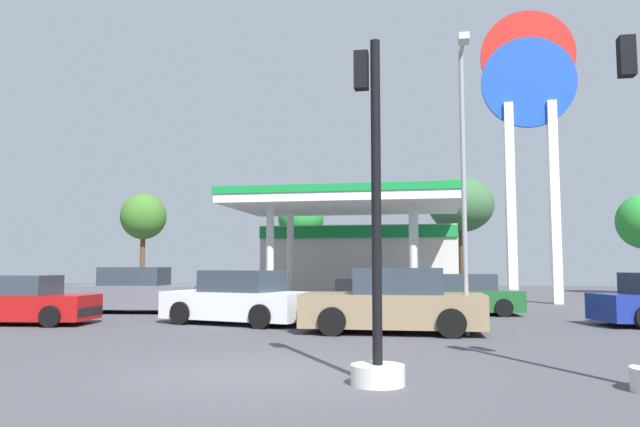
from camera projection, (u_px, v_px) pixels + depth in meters
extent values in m
plane|color=#47474C|center=(252.00, 374.00, 9.16)|extent=(90.00, 90.00, 0.00)
cube|color=beige|center=(363.00, 263.00, 32.43)|extent=(9.86, 6.00, 3.71)
cube|color=#148C38|center=(356.00, 232.00, 29.57)|extent=(9.86, 0.12, 0.60)
cube|color=white|center=(346.00, 205.00, 26.11)|extent=(9.73, 6.73, 0.35)
cube|color=#148C38|center=(346.00, 197.00, 26.14)|extent=(9.83, 6.83, 0.30)
cylinder|color=silver|center=(270.00, 256.00, 24.61)|extent=(0.32, 0.32, 4.16)
cylinder|color=silver|center=(413.00, 255.00, 23.58)|extent=(0.32, 0.32, 4.16)
cylinder|color=silver|center=(290.00, 257.00, 28.24)|extent=(0.32, 0.32, 4.16)
cylinder|color=silver|center=(415.00, 257.00, 27.21)|extent=(0.32, 0.32, 4.16)
cube|color=#4C4C51|center=(346.00, 292.00, 25.77)|extent=(0.90, 0.60, 1.10)
cube|color=white|center=(511.00, 202.00, 27.02)|extent=(0.40, 0.56, 9.11)
cube|color=white|center=(554.00, 201.00, 26.69)|extent=(0.40, 0.56, 9.11)
cylinder|color=blue|center=(529.00, 82.00, 27.34)|extent=(4.22, 0.22, 4.22)
cylinder|color=red|center=(528.00, 55.00, 27.47)|extent=(4.22, 0.22, 4.22)
cube|color=white|center=(528.00, 69.00, 27.46)|extent=(3.88, 0.08, 0.76)
cylinder|color=black|center=(612.00, 313.00, 17.28)|extent=(0.66, 0.35, 0.62)
cylinder|color=black|center=(78.00, 312.00, 17.73)|extent=(0.61, 0.27, 0.59)
cylinder|color=black|center=(51.00, 316.00, 16.15)|extent=(0.61, 0.27, 0.59)
cylinder|color=black|center=(0.00, 312.00, 17.89)|extent=(0.61, 0.27, 0.59)
cube|color=#A51111|center=(24.00, 307.00, 17.03)|extent=(4.03, 2.04, 0.70)
cube|color=#2D3842|center=(21.00, 286.00, 17.10)|extent=(1.99, 1.64, 0.59)
cube|color=black|center=(89.00, 311.00, 16.90)|extent=(0.28, 1.55, 0.22)
cylinder|color=black|center=(184.00, 301.00, 22.24)|extent=(0.71, 0.33, 0.69)
cylinder|color=black|center=(170.00, 305.00, 20.41)|extent=(0.71, 0.33, 0.69)
cylinder|color=black|center=(111.00, 301.00, 22.37)|extent=(0.71, 0.33, 0.69)
cylinder|color=black|center=(89.00, 304.00, 20.53)|extent=(0.71, 0.33, 0.69)
cube|color=slate|center=(139.00, 297.00, 21.41)|extent=(4.71, 2.47, 0.81)
cube|color=#2D3842|center=(135.00, 277.00, 21.48)|extent=(2.35, 1.94, 0.69)
cube|color=black|center=(200.00, 300.00, 21.30)|extent=(0.37, 1.79, 0.26)
cylinder|color=black|center=(429.00, 307.00, 19.74)|extent=(0.60, 0.25, 0.59)
cylinder|color=black|center=(425.00, 304.00, 21.31)|extent=(0.60, 0.25, 0.59)
cylinder|color=black|center=(504.00, 308.00, 19.52)|extent=(0.60, 0.25, 0.59)
cylinder|color=black|center=(494.00, 305.00, 21.09)|extent=(0.60, 0.25, 0.59)
cube|color=#1E5928|center=(463.00, 300.00, 20.43)|extent=(4.00, 1.95, 0.70)
cube|color=#2D3842|center=(466.00, 282.00, 20.47)|extent=(1.96, 1.59, 0.59)
cube|color=black|center=(407.00, 303.00, 20.59)|extent=(0.24, 1.54, 0.22)
cylinder|color=black|center=(181.00, 313.00, 16.95)|extent=(0.69, 0.39, 0.65)
cylinder|color=black|center=(217.00, 309.00, 18.52)|extent=(0.69, 0.39, 0.65)
cylinder|color=black|center=(261.00, 316.00, 15.80)|extent=(0.69, 0.39, 0.65)
cylinder|color=black|center=(292.00, 312.00, 17.36)|extent=(0.69, 0.39, 0.65)
cube|color=silver|center=(237.00, 305.00, 17.18)|extent=(4.60, 2.88, 0.77)
cube|color=#2D3842|center=(242.00, 282.00, 17.17)|extent=(2.39, 2.08, 0.65)
cube|color=black|center=(180.00, 307.00, 18.08)|extent=(0.58, 1.67, 0.24)
cylinder|color=black|center=(332.00, 321.00, 14.19)|extent=(0.69, 0.24, 0.68)
cylinder|color=black|center=(342.00, 315.00, 16.00)|extent=(0.69, 0.24, 0.68)
cylinder|color=black|center=(451.00, 323.00, 13.73)|extent=(0.69, 0.24, 0.68)
cylinder|color=black|center=(448.00, 317.00, 15.54)|extent=(0.69, 0.24, 0.68)
cube|color=#8C7556|center=(392.00, 310.00, 14.88)|extent=(4.51, 1.93, 0.81)
cube|color=#2D3842|center=(399.00, 282.00, 14.92)|extent=(2.15, 1.69, 0.68)
cube|color=black|center=(306.00, 313.00, 15.24)|extent=(0.15, 1.79, 0.26)
cylinder|color=silver|center=(378.00, 375.00, 8.31)|extent=(0.76, 0.76, 0.28)
cylinder|color=black|center=(376.00, 199.00, 8.53)|extent=(0.14, 0.14, 4.66)
cube|color=black|center=(361.00, 71.00, 8.90)|extent=(0.21, 0.20, 0.57)
sphere|color=red|center=(362.00, 62.00, 9.03)|extent=(0.15, 0.15, 0.15)
sphere|color=#D89E0C|center=(362.00, 73.00, 9.02)|extent=(0.15, 0.15, 0.15)
sphere|color=green|center=(362.00, 85.00, 9.00)|extent=(0.15, 0.15, 0.15)
cube|color=black|center=(627.00, 57.00, 8.41)|extent=(0.21, 0.20, 0.57)
sphere|color=red|center=(623.00, 47.00, 8.55)|extent=(0.15, 0.15, 0.15)
sphere|color=#D89E0C|center=(624.00, 60.00, 8.53)|extent=(0.15, 0.15, 0.15)
sphere|color=green|center=(624.00, 72.00, 8.51)|extent=(0.15, 0.15, 0.15)
cylinder|color=brown|center=(142.00, 262.00, 41.68)|extent=(0.34, 0.34, 3.96)
ellipsoid|color=#3C6F26|center=(143.00, 216.00, 41.96)|extent=(3.16, 3.16, 3.21)
cylinder|color=brown|center=(301.00, 264.00, 37.95)|extent=(0.35, 0.35, 3.58)
ellipsoid|color=#21792E|center=(301.00, 219.00, 38.21)|extent=(2.91, 2.91, 2.45)
cylinder|color=brown|center=(462.00, 261.00, 37.27)|extent=(0.39, 0.39, 3.99)
ellipsoid|color=#37633C|center=(461.00, 205.00, 37.58)|extent=(4.09, 4.09, 3.47)
cylinder|color=gray|center=(464.00, 190.00, 14.61)|extent=(0.12, 0.12, 7.02)
cylinder|color=gray|center=(462.00, 46.00, 14.32)|extent=(0.09, 1.20, 0.09)
cube|color=beige|center=(464.00, 39.00, 13.73)|extent=(0.24, 0.44, 0.16)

